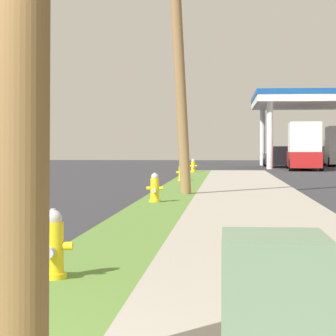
{
  "coord_description": "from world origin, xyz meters",
  "views": [
    {
      "loc": [
        2.3,
        -3.67,
        1.52
      ],
      "look_at": [
        0.68,
        16.58,
        0.93
      ],
      "focal_mm": 77.72,
      "sensor_mm": 36.0,
      "label": 1
    }
  ],
  "objects": [
    {
      "name": "truck_red_at_forecourt",
      "position": [
        7.4,
        44.71,
        1.49
      ],
      "size": [
        2.41,
        6.49,
        3.11
      ],
      "color": "red",
      "rests_on": "ground"
    },
    {
      "name": "car_black_by_far_pump",
      "position": [
        6.29,
        51.59,
        0.72
      ],
      "size": [
        2.23,
        4.62,
        1.57
      ],
      "color": "black",
      "rests_on": "ground"
    },
    {
      "name": "utility_pole_midground",
      "position": [
        0.87,
        17.45,
        5.24
      ],
      "size": [
        1.03,
        1.92,
        10.07
      ],
      "color": "#937047",
      "rests_on": "grass_verge"
    },
    {
      "name": "car_silver_by_near_pump",
      "position": [
        10.14,
        58.59,
        0.72
      ],
      "size": [
        2.23,
        4.62,
        1.57
      ],
      "color": "#BCBCC1",
      "rests_on": "ground"
    },
    {
      "name": "fire_hydrant_second",
      "position": [
        0.49,
        14.67,
        0.45
      ],
      "size": [
        0.42,
        0.38,
        0.74
      ],
      "color": "yellow",
      "rests_on": "grass_verge"
    },
    {
      "name": "fire_hydrant_nearest",
      "position": [
        0.47,
        3.89,
        0.45
      ],
      "size": [
        0.42,
        0.38,
        0.74
      ],
      "color": "yellow",
      "rests_on": "grass_verge"
    },
    {
      "name": "fire_hydrant_fourth",
      "position": [
        0.48,
        36.57,
        0.45
      ],
      "size": [
        0.42,
        0.38,
        0.74
      ],
      "color": "yellow",
      "rests_on": "grass_verge"
    },
    {
      "name": "fire_hydrant_third",
      "position": [
        0.46,
        26.26,
        0.45
      ],
      "size": [
        0.42,
        0.37,
        0.74
      ],
      "color": "yellow",
      "rests_on": "grass_verge"
    }
  ]
}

